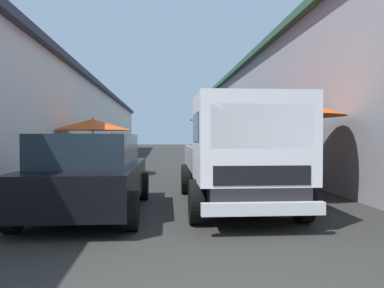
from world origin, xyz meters
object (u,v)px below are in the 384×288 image
Objects in this scene: hatchback_car at (91,173)px; parked_scooter at (133,155)px; fruit_stall_far_left at (93,130)px; fruit_stall_near_left at (237,119)px; vendor_by_crates at (222,146)px; vendor_in_shade at (112,146)px; delivery_truck at (241,157)px; plastic_stool at (103,160)px; fruit_stall_near_right at (279,112)px.

hatchback_car is 11.43m from parked_scooter.
fruit_stall_far_left is 5.30m from fruit_stall_near_left.
fruit_stall_near_left is at bearing -41.97° from hatchback_car.
fruit_stall_near_left reaches higher than vendor_by_crates.
vendor_by_crates is 1.05× the size of vendor_in_shade.
vendor_by_crates is at bearing -7.25° from delivery_truck.
plastic_stool is at bearing 142.69° from parked_scooter.
vendor_in_shade is at bearing 26.97° from fruit_stall_near_right.
vendor_by_crates is 3.91× the size of plastic_stool.
plastic_stool is at bearing 21.85° from delivery_truck.
delivery_truck is (-0.30, -2.72, 0.30)m from hatchback_car.
fruit_stall_near_right reaches higher than parked_scooter.
vendor_by_crates is 5.70m from vendor_in_shade.
parked_scooter is at bearing 13.68° from delivery_truck.
plastic_stool is at bearing 3.32° from fruit_stall_far_left.
fruit_stall_near_left is 8.47m from parked_scooter.
vendor_by_crates is 5.42m from plastic_stool.
delivery_truck reaches higher than hatchback_car.
delivery_truck is at bearing 168.90° from fruit_stall_near_left.
fruit_stall_near_right reaches higher than hatchback_car.
delivery_truck is (-4.26, 0.84, -0.88)m from fruit_stall_near_left.
fruit_stall_far_left is at bearing 44.85° from fruit_stall_near_right.
delivery_truck is 11.37× the size of plastic_stool.
fruit_stall_near_left reaches higher than parked_scooter.
fruit_stall_far_left is 0.98× the size of fruit_stall_near_left.
fruit_stall_far_left is at bearing 10.18° from hatchback_car.
parked_scooter is at bearing 51.81° from vendor_by_crates.
fruit_stall_near_left is (-2.43, -4.70, 0.30)m from fruit_stall_far_left.
vendor_in_shade reaches higher than parked_scooter.
vendor_in_shade is (7.24, 4.66, -0.99)m from fruit_stall_near_left.
vendor_by_crates reaches higher than hatchback_car.
vendor_by_crates is at bearing 1.05° from fruit_stall_near_right.
plastic_stool is (9.84, 1.35, -0.41)m from hatchback_car.
vendor_by_crates is (7.06, 0.13, -0.97)m from fruit_stall_near_right.
vendor_in_shade reaches higher than hatchback_car.
vendor_by_crates reaches higher than parked_scooter.
fruit_stall_near_left is at bearing -153.72° from parked_scooter.
fruit_stall_far_left is 1.73× the size of vendor_in_shade.
fruit_stall_near_right is at bearing -178.95° from vendor_by_crates.
fruit_stall_far_left is 0.98× the size of fruit_stall_near_right.
delivery_truck is at bearing -96.38° from hatchback_car.
fruit_stall_far_left is at bearing 62.66° from fruit_stall_near_left.
fruit_stall_far_left is 0.71× the size of hatchback_car.
fruit_stall_far_left is 5.28m from parked_scooter.
vendor_by_crates is at bearing -3.42° from fruit_stall_near_left.
vendor_in_shade is at bearing 32.78° from fruit_stall_near_left.
hatchback_car is (-1.27, 3.95, -1.22)m from fruit_stall_near_right.
fruit_stall_near_left is at bearing 8.26° from fruit_stall_near_right.
fruit_stall_near_right is 11.06m from parked_scooter.
fruit_stall_near_left is 4.43m from delivery_truck.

